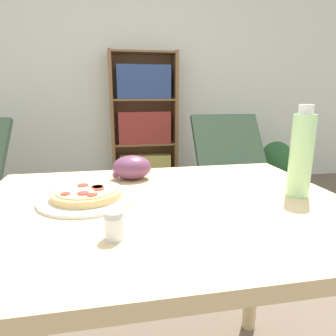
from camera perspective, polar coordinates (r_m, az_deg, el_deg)
name	(u,v)px	position (r m, az deg, el deg)	size (l,w,h in m)	color
wall_back	(126,72)	(3.53, -8.09, 17.68)	(8.00, 0.05, 2.60)	silver
dining_table	(164,243)	(0.88, -0.70, -14.08)	(1.04, 0.79, 0.77)	#D1B27F
pizza_on_plate	(87,196)	(0.87, -15.15, -5.08)	(0.27, 0.27, 0.04)	white
grape_bunch	(132,168)	(1.05, -6.89, 0.07)	(0.14, 0.11, 0.08)	#6B3856
drink_bottle	(301,154)	(0.93, 24.04, 2.41)	(0.06, 0.06, 0.26)	#B7EAA3
salt_shaker	(114,225)	(0.63, -10.16, -10.69)	(0.04, 0.04, 0.06)	white
lounge_chair_far	(235,186)	(2.67, 12.62, -3.35)	(0.63, 0.76, 0.88)	black
bookshelf	(144,126)	(3.40, -4.56, 8.04)	(0.74, 0.25, 1.51)	brown
potted_plant_floor	(275,167)	(3.53, 19.78, 0.22)	(0.38, 0.32, 0.56)	#70665B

